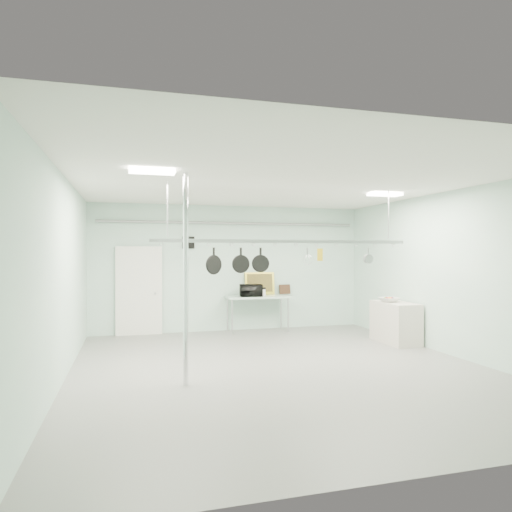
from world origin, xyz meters
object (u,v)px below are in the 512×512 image
object	(u,v)px
prep_table	(258,299)
pot_rack	(286,240)
side_cabinet	(395,323)
coffee_canister	(263,293)
skillet_left	(214,261)
chrome_pole	(186,279)
microwave	(251,290)
skillet_mid	(241,260)
skillet_right	(261,259)
fruit_bowl	(389,300)

from	to	relation	value
prep_table	pot_rack	size ratio (longest dim) A/B	0.33
prep_table	side_cabinet	bearing A→B (deg)	-40.79
side_cabinet	pot_rack	world-z (taller)	pot_rack
coffee_canister	skillet_left	xyz separation A→B (m)	(-1.80, -3.16, 0.86)
chrome_pole	microwave	world-z (taller)	chrome_pole
skillet_mid	skillet_right	bearing A→B (deg)	-1.89
fruit_bowl	skillet_left	distance (m)	4.40
pot_rack	coffee_canister	world-z (taller)	pot_rack
coffee_canister	skillet_mid	world-z (taller)	skillet_mid
pot_rack	fruit_bowl	size ratio (longest dim) A/B	11.49
coffee_canister	skillet_left	world-z (taller)	skillet_left
chrome_pole	side_cabinet	size ratio (longest dim) A/B	2.67
coffee_canister	chrome_pole	bearing A→B (deg)	-120.50
skillet_mid	skillet_right	xyz separation A→B (m)	(0.36, 0.00, 0.01)
chrome_pole	skillet_mid	size ratio (longest dim) A/B	7.20
fruit_bowl	skillet_mid	bearing A→B (deg)	-162.34
skillet_mid	pot_rack	bearing A→B (deg)	-1.89
skillet_right	skillet_left	bearing A→B (deg)	-165.35
microwave	pot_rack	bearing A→B (deg)	92.87
skillet_mid	coffee_canister	bearing A→B (deg)	65.41
fruit_bowl	skillet_right	xyz separation A→B (m)	(-3.30, -1.17, 0.93)
chrome_pole	coffee_canister	distance (m)	4.75
prep_table	fruit_bowl	world-z (taller)	fruit_bowl
side_cabinet	skillet_left	xyz separation A→B (m)	(-4.26, -1.10, 1.40)
chrome_pole	prep_table	xyz separation A→B (m)	(2.30, 4.20, -0.77)
microwave	skillet_mid	bearing A→B (deg)	78.60
side_cabinet	skillet_right	size ratio (longest dim) A/B	2.89
microwave	skillet_mid	size ratio (longest dim) A/B	1.22
pot_rack	skillet_mid	distance (m)	0.91
chrome_pole	skillet_left	size ratio (longest dim) A/B	6.92
skillet_right	coffee_canister	bearing A→B (deg)	87.72
side_cabinet	skillet_right	bearing A→B (deg)	-162.17
skillet_mid	prep_table	bearing A→B (deg)	67.67
chrome_pole	prep_table	world-z (taller)	chrome_pole
microwave	skillet_right	size ratio (longest dim) A/B	1.30
side_cabinet	pot_rack	bearing A→B (deg)	-159.55
skillet_left	skillet_right	xyz separation A→B (m)	(0.84, 0.00, 0.02)
coffee_canister	skillet_right	world-z (taller)	skillet_right
chrome_pole	skillet_right	bearing A→B (deg)	32.18
microwave	coffee_canister	size ratio (longest dim) A/B	3.02
prep_table	microwave	distance (m)	0.32
coffee_canister	fruit_bowl	size ratio (longest dim) A/B	0.43
chrome_pole	side_cabinet	world-z (taller)	chrome_pole
skillet_left	skillet_mid	size ratio (longest dim) A/B	1.04
chrome_pole	skillet_left	distance (m)	1.11
side_cabinet	skillet_mid	world-z (taller)	skillet_mid
prep_table	fruit_bowl	distance (m)	3.24
fruit_bowl	chrome_pole	bearing A→B (deg)	-156.41
prep_table	coffee_canister	bearing A→B (deg)	-56.85
coffee_canister	skillet_right	distance (m)	3.42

